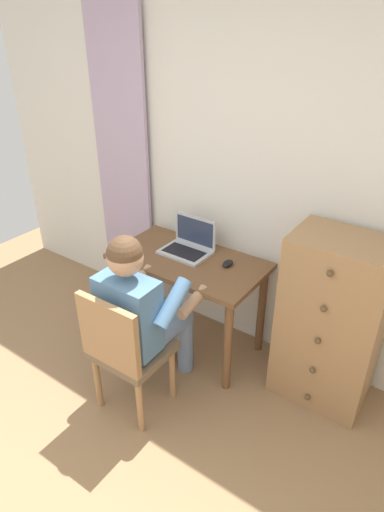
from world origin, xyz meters
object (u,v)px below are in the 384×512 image
person_seated (143,308)px  laptop (188,245)px  chair (124,349)px  computer_mouse (228,263)px  desk (189,274)px  desk_clock (129,251)px  dresser (331,322)px

person_seated → laptop: 0.66m
chair → computer_mouse: 0.88m
desk → chair: size_ratio=1.21×
chair → desk_clock: chair is taller
desk → chair: chair is taller
chair → laptop: bearing=98.7°
chair → computer_mouse: bearing=75.9°
computer_mouse → laptop: bearing=175.5°
desk → laptop: bearing=125.4°
dresser → laptop: (-1.05, -0.01, 0.22)m
chair → laptop: 0.89m
desk_clock → dresser: bearing=11.1°
chair → person_seated: person_seated is taller
computer_mouse → chair: bearing=-106.7°
dresser → desk_clock: bearing=-168.9°
desk → dresser: dresser is taller
laptop → desk: bearing=-54.6°
desk_clock → chair: bearing=-51.4°
dresser → computer_mouse: 0.74m
laptop → chair: bearing=-81.3°
person_seated → desk: bearing=96.3°
chair → computer_mouse: chair is taller
desk → laptop: laptop is taller
desk → person_seated: size_ratio=0.89×
laptop → computer_mouse: bearing=-1.9°
person_seated → desk_clock: (-0.45, 0.38, 0.07)m
desk → desk_clock: desk_clock is taller
dresser → desk_clock: dresser is taller
desk_clock → person_seated: bearing=-40.5°
chair → person_seated: 0.26m
person_seated → laptop: bearing=101.0°
dresser → desk_clock: 1.42m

